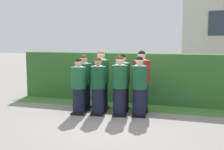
% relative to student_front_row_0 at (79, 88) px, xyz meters
% --- Properties ---
extents(ground_plane, '(60.00, 60.00, 0.00)m').
position_rel_student_front_row_0_xyz_m(ground_plane, '(0.82, 0.14, -0.72)').
color(ground_plane, gray).
extents(student_front_row_0, '(0.40, 0.47, 1.53)m').
position_rel_student_front_row_0_xyz_m(student_front_row_0, '(0.00, 0.00, 0.00)').
color(student_front_row_0, black).
rests_on(student_front_row_0, ground).
extents(student_front_row_1, '(0.42, 0.49, 1.55)m').
position_rel_student_front_row_0_xyz_m(student_front_row_1, '(0.53, 0.10, 0.01)').
color(student_front_row_1, black).
rests_on(student_front_row_1, ground).
extents(student_front_row_2, '(0.47, 0.53, 1.60)m').
position_rel_student_front_row_0_xyz_m(student_front_row_2, '(1.10, 0.18, 0.04)').
color(student_front_row_2, black).
rests_on(student_front_row_2, ground).
extents(student_front_row_3, '(0.43, 0.51, 1.59)m').
position_rel_student_front_row_0_xyz_m(student_front_row_3, '(1.61, 0.29, 0.03)').
color(student_front_row_3, black).
rests_on(student_front_row_3, ground).
extents(student_rear_row_0, '(0.44, 0.51, 1.59)m').
position_rel_student_front_row_0_xyz_m(student_rear_row_0, '(-0.08, 0.55, 0.03)').
color(student_rear_row_0, black).
rests_on(student_rear_row_0, ground).
extents(student_rear_row_1, '(0.45, 0.53, 1.72)m').
position_rel_student_front_row_0_xyz_m(student_rear_row_1, '(0.42, 0.61, 0.09)').
color(student_rear_row_1, black).
rests_on(student_rear_row_1, ground).
extents(student_rear_row_2, '(0.45, 0.52, 1.62)m').
position_rel_student_front_row_0_xyz_m(student_rear_row_2, '(1.03, 0.73, 0.05)').
color(student_rear_row_2, black).
rests_on(student_rear_row_2, ground).
extents(student_in_red_blazer, '(0.47, 0.57, 1.72)m').
position_rel_student_front_row_0_xyz_m(student_in_red_blazer, '(1.56, 0.80, 0.10)').
color(student_in_red_blazer, black).
rests_on(student_in_red_blazer, ground).
extents(hedge, '(7.25, 0.70, 1.58)m').
position_rel_student_front_row_0_xyz_m(hedge, '(0.82, 2.01, 0.07)').
color(hedge, '#33662D').
rests_on(hedge, ground).
extents(lawn_strip, '(7.25, 0.90, 0.01)m').
position_rel_student_front_row_0_xyz_m(lawn_strip, '(0.82, 1.21, -0.72)').
color(lawn_strip, '#477A38').
rests_on(lawn_strip, ground).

